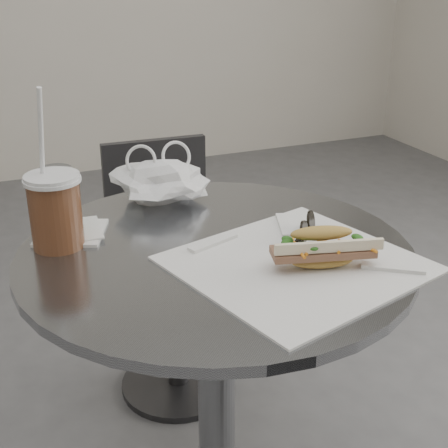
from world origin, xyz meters
name	(u,v)px	position (x,y,z in m)	size (l,w,h in m)	color
cafe_table	(216,366)	(0.00, 0.20, 0.47)	(0.76, 0.76, 0.74)	slate
chair_far	(172,286)	(0.09, 0.78, 0.34)	(0.40, 0.41, 0.76)	#2E2F31
sandwich_paper	(297,264)	(0.11, 0.08, 0.74)	(0.40, 0.38, 0.00)	white
banh_mi	(322,248)	(0.14, 0.05, 0.78)	(0.24, 0.14, 0.08)	tan
iced_coffee	(55,210)	(-0.28, 0.33, 0.82)	(0.11, 0.11, 0.31)	brown
sunglasses	(306,228)	(0.19, 0.18, 0.76)	(0.08, 0.09, 0.05)	black
plastic_bag	(162,184)	(-0.02, 0.46, 0.79)	(0.20, 0.15, 0.10)	white
napkin_stack	(71,232)	(-0.24, 0.37, 0.74)	(0.17, 0.17, 0.01)	white
drink_can	(58,200)	(-0.26, 0.40, 0.81)	(0.07, 0.07, 0.13)	#63AA6A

